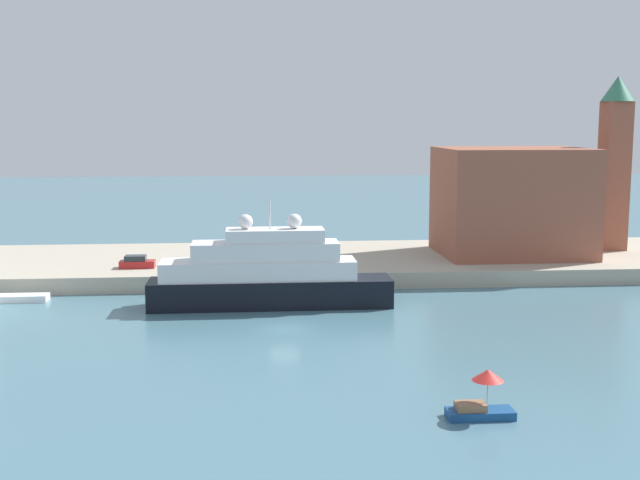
{
  "coord_description": "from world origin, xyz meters",
  "views": [
    {
      "loc": [
        -2.94,
        -69.54,
        18.06
      ],
      "look_at": [
        3.61,
        6.0,
        6.95
      ],
      "focal_mm": 45.96,
      "sensor_mm": 36.0,
      "label": 1
    }
  ],
  "objects_px": {
    "parked_car": "(137,262)",
    "person_figure": "(171,266)",
    "small_motorboat": "(482,398)",
    "mooring_bollard": "(254,269)",
    "large_yacht": "(267,275)",
    "work_barge": "(21,298)",
    "harbor_building": "(512,201)",
    "bell_tower": "(614,157)"
  },
  "relations": [
    {
      "from": "work_barge",
      "to": "bell_tower",
      "type": "xyz_separation_m",
      "value": [
        68.7,
        16.46,
        13.15
      ]
    },
    {
      "from": "work_barge",
      "to": "bell_tower",
      "type": "height_order",
      "value": "bell_tower"
    },
    {
      "from": "work_barge",
      "to": "small_motorboat",
      "type": "bearing_deg",
      "value": -44.15
    },
    {
      "from": "large_yacht",
      "to": "work_barge",
      "type": "height_order",
      "value": "large_yacht"
    },
    {
      "from": "harbor_building",
      "to": "person_figure",
      "type": "relative_size",
      "value": 11.19
    },
    {
      "from": "large_yacht",
      "to": "harbor_building",
      "type": "bearing_deg",
      "value": 31.14
    },
    {
      "from": "work_barge",
      "to": "mooring_bollard",
      "type": "bearing_deg",
      "value": 9.76
    },
    {
      "from": "person_figure",
      "to": "mooring_bollard",
      "type": "bearing_deg",
      "value": -5.46
    },
    {
      "from": "work_barge",
      "to": "harbor_building",
      "type": "relative_size",
      "value": 0.3
    },
    {
      "from": "small_motorboat",
      "to": "harbor_building",
      "type": "height_order",
      "value": "harbor_building"
    },
    {
      "from": "small_motorboat",
      "to": "work_barge",
      "type": "xyz_separation_m",
      "value": [
        -37.0,
        35.92,
        -0.9
      ]
    },
    {
      "from": "work_barge",
      "to": "parked_car",
      "type": "distance_m",
      "value": 13.48
    },
    {
      "from": "small_motorboat",
      "to": "mooring_bollard",
      "type": "height_order",
      "value": "small_motorboat"
    },
    {
      "from": "bell_tower",
      "to": "person_figure",
      "type": "relative_size",
      "value": 14.04
    },
    {
      "from": "work_barge",
      "to": "parked_car",
      "type": "height_order",
      "value": "parked_car"
    },
    {
      "from": "work_barge",
      "to": "mooring_bollard",
      "type": "xyz_separation_m",
      "value": [
        23.42,
        4.03,
        1.84
      ]
    },
    {
      "from": "parked_car",
      "to": "person_figure",
      "type": "height_order",
      "value": "person_figure"
    },
    {
      "from": "harbor_building",
      "to": "person_figure",
      "type": "height_order",
      "value": "harbor_building"
    },
    {
      "from": "harbor_building",
      "to": "parked_car",
      "type": "height_order",
      "value": "harbor_building"
    },
    {
      "from": "small_motorboat",
      "to": "bell_tower",
      "type": "xyz_separation_m",
      "value": [
        31.69,
        52.37,
        12.25
      ]
    },
    {
      "from": "large_yacht",
      "to": "person_figure",
      "type": "bearing_deg",
      "value": 137.5
    },
    {
      "from": "work_barge",
      "to": "mooring_bollard",
      "type": "distance_m",
      "value": 23.83
    },
    {
      "from": "large_yacht",
      "to": "mooring_bollard",
      "type": "bearing_deg",
      "value": 98.22
    },
    {
      "from": "bell_tower",
      "to": "parked_car",
      "type": "bearing_deg",
      "value": -172.01
    },
    {
      "from": "large_yacht",
      "to": "small_motorboat",
      "type": "relative_size",
      "value": 5.76
    },
    {
      "from": "person_figure",
      "to": "mooring_bollard",
      "type": "height_order",
      "value": "person_figure"
    },
    {
      "from": "harbor_building",
      "to": "parked_car",
      "type": "relative_size",
      "value": 4.47
    },
    {
      "from": "work_barge",
      "to": "person_figure",
      "type": "height_order",
      "value": "person_figure"
    },
    {
      "from": "small_motorboat",
      "to": "harbor_building",
      "type": "xyz_separation_m",
      "value": [
        17.88,
        49.83,
        7.04
      ]
    },
    {
      "from": "large_yacht",
      "to": "small_motorboat",
      "type": "height_order",
      "value": "large_yacht"
    },
    {
      "from": "work_barge",
      "to": "parked_car",
      "type": "bearing_deg",
      "value": 38.42
    },
    {
      "from": "work_barge",
      "to": "person_figure",
      "type": "relative_size",
      "value": 3.39
    },
    {
      "from": "bell_tower",
      "to": "person_figure",
      "type": "bearing_deg",
      "value": -167.93
    },
    {
      "from": "small_motorboat",
      "to": "work_barge",
      "type": "relative_size",
      "value": 0.78
    },
    {
      "from": "bell_tower",
      "to": "parked_car",
      "type": "distance_m",
      "value": 59.87
    },
    {
      "from": "large_yacht",
      "to": "work_barge",
      "type": "xyz_separation_m",
      "value": [
        -24.63,
        4.37,
        -2.76
      ]
    },
    {
      "from": "small_motorboat",
      "to": "mooring_bollard",
      "type": "distance_m",
      "value": 42.2
    },
    {
      "from": "large_yacht",
      "to": "bell_tower",
      "type": "bearing_deg",
      "value": 25.29
    },
    {
      "from": "large_yacht",
      "to": "mooring_bollard",
      "type": "distance_m",
      "value": 8.53
    },
    {
      "from": "work_barge",
      "to": "bell_tower",
      "type": "bearing_deg",
      "value": 13.47
    },
    {
      "from": "bell_tower",
      "to": "large_yacht",
      "type": "bearing_deg",
      "value": -154.71
    },
    {
      "from": "bell_tower",
      "to": "mooring_bollard",
      "type": "height_order",
      "value": "bell_tower"
    }
  ]
}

